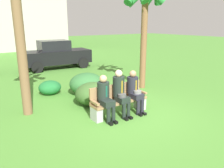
{
  "coord_description": "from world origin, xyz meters",
  "views": [
    {
      "loc": [
        -3.89,
        -4.67,
        2.65
      ],
      "look_at": [
        -0.21,
        0.68,
        0.85
      ],
      "focal_mm": 35.33,
      "sensor_mm": 36.0,
      "label": 1
    }
  ],
  "objects_px": {
    "seated_man_middle": "(120,91)",
    "palm_tree_tall": "(145,1)",
    "park_bench": "(119,100)",
    "seated_man_right": "(134,89)",
    "seated_man_left": "(105,95)",
    "shrub_far_lawn": "(93,94)",
    "shrub_near_bench": "(50,87)",
    "shrub_mid_lawn": "(87,84)",
    "parked_car_far": "(56,55)"
  },
  "relations": [
    {
      "from": "seated_man_middle",
      "to": "palm_tree_tall",
      "type": "height_order",
      "value": "palm_tree_tall"
    },
    {
      "from": "park_bench",
      "to": "seated_man_right",
      "type": "bearing_deg",
      "value": -14.78
    },
    {
      "from": "park_bench",
      "to": "seated_man_left",
      "type": "distance_m",
      "value": 0.64
    },
    {
      "from": "park_bench",
      "to": "seated_man_left",
      "type": "relative_size",
      "value": 1.42
    },
    {
      "from": "palm_tree_tall",
      "to": "shrub_far_lawn",
      "type": "height_order",
      "value": "palm_tree_tall"
    },
    {
      "from": "park_bench",
      "to": "palm_tree_tall",
      "type": "height_order",
      "value": "palm_tree_tall"
    },
    {
      "from": "seated_man_middle",
      "to": "shrub_near_bench",
      "type": "height_order",
      "value": "seated_man_middle"
    },
    {
      "from": "seated_man_left",
      "to": "shrub_far_lawn",
      "type": "xyz_separation_m",
      "value": [
        0.32,
        1.23,
        -0.33
      ]
    },
    {
      "from": "seated_man_left",
      "to": "shrub_mid_lawn",
      "type": "height_order",
      "value": "seated_man_left"
    },
    {
      "from": "seated_man_left",
      "to": "palm_tree_tall",
      "type": "xyz_separation_m",
      "value": [
        3.07,
        1.85,
        2.74
      ]
    },
    {
      "from": "seated_man_left",
      "to": "shrub_mid_lawn",
      "type": "xyz_separation_m",
      "value": [
        0.68,
        2.37,
        -0.3
      ]
    },
    {
      "from": "shrub_far_lawn",
      "to": "seated_man_middle",
      "type": "bearing_deg",
      "value": -80.25
    },
    {
      "from": "shrub_mid_lawn",
      "to": "seated_man_right",
      "type": "bearing_deg",
      "value": -81.0
    },
    {
      "from": "seated_man_left",
      "to": "shrub_far_lawn",
      "type": "bearing_deg",
      "value": 75.61
    },
    {
      "from": "park_bench",
      "to": "shrub_mid_lawn",
      "type": "relative_size",
      "value": 1.37
    },
    {
      "from": "shrub_far_lawn",
      "to": "parked_car_far",
      "type": "height_order",
      "value": "parked_car_far"
    },
    {
      "from": "shrub_mid_lawn",
      "to": "park_bench",
      "type": "bearing_deg",
      "value": -93.18
    },
    {
      "from": "seated_man_left",
      "to": "shrub_near_bench",
      "type": "bearing_deg",
      "value": 98.98
    },
    {
      "from": "seated_man_right",
      "to": "parked_car_far",
      "type": "relative_size",
      "value": 0.32
    },
    {
      "from": "seated_man_left",
      "to": "shrub_far_lawn",
      "type": "distance_m",
      "value": 1.31
    },
    {
      "from": "palm_tree_tall",
      "to": "shrub_far_lawn",
      "type": "xyz_separation_m",
      "value": [
        -2.75,
        -0.62,
        -3.08
      ]
    },
    {
      "from": "seated_man_middle",
      "to": "shrub_far_lawn",
      "type": "relative_size",
      "value": 1.11
    },
    {
      "from": "palm_tree_tall",
      "to": "shrub_far_lawn",
      "type": "relative_size",
      "value": 3.84
    },
    {
      "from": "shrub_mid_lawn",
      "to": "palm_tree_tall",
      "type": "bearing_deg",
      "value": -12.42
    },
    {
      "from": "seated_man_left",
      "to": "seated_man_middle",
      "type": "bearing_deg",
      "value": 0.23
    },
    {
      "from": "park_bench",
      "to": "shrub_mid_lawn",
      "type": "xyz_separation_m",
      "value": [
        0.12,
        2.25,
        -0.01
      ]
    },
    {
      "from": "parked_car_far",
      "to": "park_bench",
      "type": "bearing_deg",
      "value": -97.65
    },
    {
      "from": "palm_tree_tall",
      "to": "seated_man_middle",
      "type": "bearing_deg",
      "value": -144.02
    },
    {
      "from": "park_bench",
      "to": "shrub_mid_lawn",
      "type": "height_order",
      "value": "park_bench"
    },
    {
      "from": "seated_man_right",
      "to": "shrub_near_bench",
      "type": "xyz_separation_m",
      "value": [
        -1.56,
        3.15,
        -0.45
      ]
    },
    {
      "from": "shrub_far_lawn",
      "to": "parked_car_far",
      "type": "bearing_deg",
      "value": 79.09
    },
    {
      "from": "palm_tree_tall",
      "to": "shrub_mid_lawn",
      "type": "bearing_deg",
      "value": 167.58
    },
    {
      "from": "park_bench",
      "to": "parked_car_far",
      "type": "height_order",
      "value": "parked_car_far"
    },
    {
      "from": "palm_tree_tall",
      "to": "shrub_far_lawn",
      "type": "distance_m",
      "value": 4.18
    },
    {
      "from": "palm_tree_tall",
      "to": "shrub_near_bench",
      "type": "height_order",
      "value": "palm_tree_tall"
    },
    {
      "from": "seated_man_middle",
      "to": "parked_car_far",
      "type": "relative_size",
      "value": 0.34
    },
    {
      "from": "parked_car_far",
      "to": "shrub_near_bench",
      "type": "bearing_deg",
      "value": -113.88
    },
    {
      "from": "seated_man_right",
      "to": "shrub_near_bench",
      "type": "relative_size",
      "value": 1.5
    },
    {
      "from": "parked_car_far",
      "to": "seated_man_middle",
      "type": "bearing_deg",
      "value": -97.74
    },
    {
      "from": "seated_man_right",
      "to": "parked_car_far",
      "type": "height_order",
      "value": "parked_car_far"
    },
    {
      "from": "park_bench",
      "to": "parked_car_far",
      "type": "distance_m",
      "value": 7.83
    },
    {
      "from": "seated_man_left",
      "to": "palm_tree_tall",
      "type": "bearing_deg",
      "value": 31.05
    },
    {
      "from": "seated_man_middle",
      "to": "seated_man_right",
      "type": "relative_size",
      "value": 1.06
    },
    {
      "from": "shrub_far_lawn",
      "to": "parked_car_far",
      "type": "relative_size",
      "value": 0.31
    },
    {
      "from": "park_bench",
      "to": "seated_man_middle",
      "type": "bearing_deg",
      "value": -103.56
    },
    {
      "from": "park_bench",
      "to": "shrub_far_lawn",
      "type": "height_order",
      "value": "park_bench"
    },
    {
      "from": "palm_tree_tall",
      "to": "parked_car_far",
      "type": "distance_m",
      "value": 6.74
    },
    {
      "from": "palm_tree_tall",
      "to": "shrub_far_lawn",
      "type": "bearing_deg",
      "value": -167.34
    },
    {
      "from": "seated_man_right",
      "to": "shrub_far_lawn",
      "type": "relative_size",
      "value": 1.05
    },
    {
      "from": "shrub_far_lawn",
      "to": "seated_man_left",
      "type": "bearing_deg",
      "value": -104.39
    }
  ]
}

